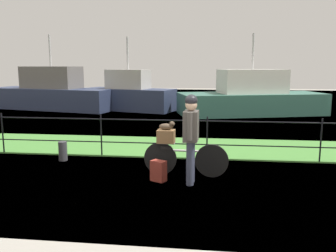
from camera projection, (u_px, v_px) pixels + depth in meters
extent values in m
plane|color=gray|center=(134.00, 189.00, 6.33)|extent=(60.00, 60.00, 0.00)
cube|color=#478438|center=(160.00, 146.00, 9.63)|extent=(27.00, 2.40, 0.03)
plane|color=slate|center=(185.00, 107.00, 19.04)|extent=(30.00, 30.00, 0.00)
cylinder|color=black|center=(3.00, 133.00, 8.86)|extent=(0.04, 0.04, 1.03)
cylinder|color=black|center=(101.00, 136.00, 8.56)|extent=(0.04, 0.04, 1.03)
cylinder|color=black|center=(207.00, 138.00, 8.26)|extent=(0.04, 0.04, 1.03)
cylinder|color=black|center=(321.00, 141.00, 7.96)|extent=(0.04, 0.04, 1.03)
cylinder|color=black|center=(153.00, 143.00, 8.43)|extent=(18.00, 0.03, 0.03)
cylinder|color=black|center=(153.00, 120.00, 8.34)|extent=(18.00, 0.03, 0.03)
cylinder|color=black|center=(212.00, 161.00, 6.95)|extent=(0.67, 0.08, 0.67)
cylinder|color=black|center=(160.00, 158.00, 7.13)|extent=(0.67, 0.08, 0.67)
cylinder|color=#BCB7B2|center=(186.00, 151.00, 7.01)|extent=(0.81, 0.09, 0.04)
cube|color=black|center=(166.00, 148.00, 7.07)|extent=(0.20, 0.10, 0.06)
cube|color=slate|center=(166.00, 143.00, 7.06)|extent=(0.37, 0.18, 0.02)
cube|color=brown|center=(166.00, 136.00, 7.03)|extent=(0.36, 0.27, 0.26)
ellipsoid|color=#4C3D2D|center=(166.00, 127.00, 7.00)|extent=(0.29, 0.16, 0.13)
sphere|color=#4C3D2D|center=(172.00, 124.00, 6.97)|extent=(0.11, 0.11, 0.11)
cylinder|color=#383D51|center=(191.00, 161.00, 6.66)|extent=(0.14, 0.14, 0.82)
cylinder|color=#383D51|center=(190.00, 164.00, 6.47)|extent=(0.14, 0.14, 0.82)
cube|color=#4C4742|center=(191.00, 126.00, 6.45)|extent=(0.28, 0.41, 0.56)
cylinder|color=#4C4742|center=(192.00, 123.00, 6.66)|extent=(0.10, 0.10, 0.50)
cylinder|color=#4C4742|center=(190.00, 126.00, 6.23)|extent=(0.10, 0.10, 0.50)
sphere|color=tan|center=(191.00, 105.00, 6.38)|extent=(0.22, 0.22, 0.22)
sphere|color=black|center=(191.00, 101.00, 6.37)|extent=(0.23, 0.23, 0.23)
cube|color=maroon|center=(158.00, 171.00, 6.74)|extent=(0.33, 0.29, 0.40)
cylinder|color=#38383D|center=(63.00, 151.00, 8.21)|extent=(0.20, 0.20, 0.45)
cube|color=#336656|center=(251.00, 104.00, 16.18)|extent=(6.95, 4.06, 0.98)
cube|color=silver|center=(252.00, 81.00, 16.01)|extent=(3.23, 2.38, 1.08)
cylinder|color=#B2B2B2|center=(253.00, 51.00, 15.78)|extent=(0.10, 0.10, 1.60)
cube|color=#2D3856|center=(53.00, 99.00, 18.19)|extent=(7.02, 3.48, 1.08)
cube|color=slate|center=(51.00, 77.00, 18.01)|extent=(3.21, 2.04, 1.11)
cylinder|color=#B2B2B2|center=(50.00, 51.00, 17.78)|extent=(0.10, 0.10, 1.60)
cube|color=#2D3856|center=(128.00, 99.00, 17.73)|extent=(4.94, 2.89, 1.09)
cube|color=#B7B2A8|center=(128.00, 79.00, 17.56)|extent=(2.29, 1.68, 0.95)
cylinder|color=#B2B2B2|center=(128.00, 53.00, 17.35)|extent=(0.10, 0.10, 1.60)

